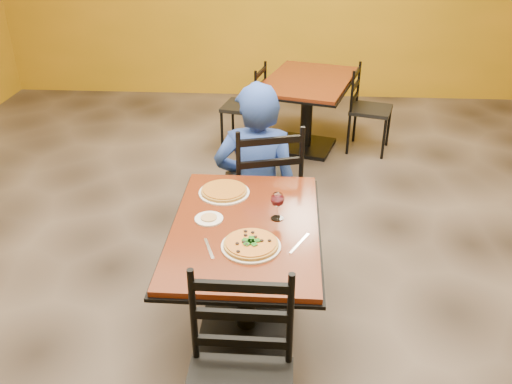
# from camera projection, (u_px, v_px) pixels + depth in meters

# --- Properties ---
(floor) EXTENTS (7.00, 8.00, 0.01)m
(floor) POSITION_uv_depth(u_px,v_px,m) (252.00, 278.00, 3.75)
(floor) COLOR black
(floor) RESTS_ON ground
(table_main) EXTENTS (0.83, 1.23, 0.75)m
(table_main) POSITION_uv_depth(u_px,v_px,m) (246.00, 254.00, 3.04)
(table_main) COLOR maroon
(table_main) RESTS_ON floor
(table_second) EXTENTS (1.14, 1.41, 0.75)m
(table_second) POSITION_uv_depth(u_px,v_px,m) (307.00, 98.00, 5.43)
(table_second) COLOR maroon
(table_second) RESTS_ON floor
(chair_main_far) EXTENTS (0.58, 0.58, 1.04)m
(chair_main_far) POSITION_uv_depth(u_px,v_px,m) (263.00, 186.00, 3.83)
(chair_main_far) COLOR black
(chair_main_far) RESTS_ON floor
(chair_second_left) EXTENTS (0.47, 0.47, 0.88)m
(chair_second_left) POSITION_uv_depth(u_px,v_px,m) (244.00, 107.00, 5.52)
(chair_second_left) COLOR black
(chair_second_left) RESTS_ON floor
(chair_second_right) EXTENTS (0.49, 0.49, 0.87)m
(chair_second_right) POSITION_uv_depth(u_px,v_px,m) (371.00, 110.00, 5.45)
(chair_second_right) COLOR black
(chair_second_right) RESTS_ON floor
(diner) EXTENTS (0.63, 0.42, 1.26)m
(diner) POSITION_uv_depth(u_px,v_px,m) (257.00, 166.00, 3.88)
(diner) COLOR navy
(diner) RESTS_ON floor
(plate_main) EXTENTS (0.31, 0.31, 0.01)m
(plate_main) POSITION_uv_depth(u_px,v_px,m) (251.00, 246.00, 2.76)
(plate_main) COLOR white
(plate_main) RESTS_ON table_main
(pizza_main) EXTENTS (0.28, 0.28, 0.02)m
(pizza_main) POSITION_uv_depth(u_px,v_px,m) (251.00, 244.00, 2.75)
(pizza_main) COLOR maroon
(pizza_main) RESTS_ON plate_main
(plate_far) EXTENTS (0.31, 0.31, 0.01)m
(plate_far) POSITION_uv_depth(u_px,v_px,m) (224.00, 193.00, 3.26)
(plate_far) COLOR white
(plate_far) RESTS_ON table_main
(pizza_far) EXTENTS (0.28, 0.28, 0.02)m
(pizza_far) POSITION_uv_depth(u_px,v_px,m) (224.00, 190.00, 3.26)
(pizza_far) COLOR orange
(pizza_far) RESTS_ON plate_far
(side_plate) EXTENTS (0.16, 0.16, 0.01)m
(side_plate) POSITION_uv_depth(u_px,v_px,m) (209.00, 219.00, 3.00)
(side_plate) COLOR white
(side_plate) RESTS_ON table_main
(dip) EXTENTS (0.09, 0.09, 0.01)m
(dip) POSITION_uv_depth(u_px,v_px,m) (209.00, 217.00, 2.99)
(dip) COLOR tan
(dip) RESTS_ON side_plate
(wine_glass) EXTENTS (0.08, 0.08, 0.18)m
(wine_glass) POSITION_uv_depth(u_px,v_px,m) (277.00, 205.00, 2.96)
(wine_glass) COLOR white
(wine_glass) RESTS_ON table_main
(fork) EXTENTS (0.08, 0.18, 0.00)m
(fork) POSITION_uv_depth(u_px,v_px,m) (209.00, 248.00, 2.75)
(fork) COLOR silver
(fork) RESTS_ON table_main
(knife) EXTENTS (0.11, 0.19, 0.00)m
(knife) POSITION_uv_depth(u_px,v_px,m) (299.00, 243.00, 2.79)
(knife) COLOR silver
(knife) RESTS_ON table_main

